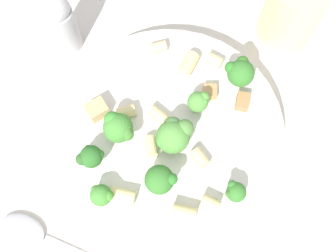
{
  "coord_description": "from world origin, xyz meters",
  "views": [
    {
      "loc": [
        -0.18,
        -0.02,
        0.52
      ],
      "look_at": [
        0.0,
        0.0,
        0.05
      ],
      "focal_mm": 45.0,
      "sensor_mm": 36.0,
      "label": 1
    }
  ],
  "objects_px": {
    "broccoli_floret_2": "(173,135)",
    "chicken_chunk_2": "(242,102)",
    "broccoli_floret_7": "(199,102)",
    "broccoli_floret_4": "(235,192)",
    "broccoli_floret_5": "(240,72)",
    "broccoli_floret_6": "(162,180)",
    "rigatoni_9": "(122,196)",
    "rigatoni_1": "(158,47)",
    "rigatoni_5": "(159,116)",
    "pasta_bowl": "(168,133)",
    "rigatoni_6": "(215,61)",
    "rigatoni_3": "(189,64)",
    "rigatoni_7": "(126,112)",
    "chicken_chunk_1": "(210,92)",
    "rigatoni_4": "(151,146)",
    "pepper_shaker": "(61,23)",
    "broccoli_floret_1": "(118,128)",
    "broccoli_floret_0": "(101,195)",
    "rigatoni_8": "(184,213)",
    "chicken_chunk_0": "(97,110)",
    "drinking_glass": "(292,12)",
    "broccoli_floret_3": "(91,157)",
    "rigatoni_0": "(200,158)",
    "spoon": "(40,238)",
    "rigatoni_2": "(210,204)"
  },
  "relations": [
    {
      "from": "rigatoni_7",
      "to": "rigatoni_8",
      "type": "distance_m",
      "value": 0.14
    },
    {
      "from": "chicken_chunk_2",
      "to": "pepper_shaker",
      "type": "height_order",
      "value": "pepper_shaker"
    },
    {
      "from": "pasta_bowl",
      "to": "rigatoni_9",
      "type": "bearing_deg",
      "value": 156.14
    },
    {
      "from": "rigatoni_1",
      "to": "rigatoni_7",
      "type": "relative_size",
      "value": 0.9
    },
    {
      "from": "rigatoni_3",
      "to": "rigatoni_7",
      "type": "distance_m",
      "value": 0.1
    },
    {
      "from": "broccoli_floret_0",
      "to": "broccoli_floret_5",
      "type": "xyz_separation_m",
      "value": [
        0.17,
        -0.14,
        0.01
      ]
    },
    {
      "from": "rigatoni_3",
      "to": "rigatoni_5",
      "type": "relative_size",
      "value": 1.04
    },
    {
      "from": "broccoli_floret_7",
      "to": "broccoli_floret_4",
      "type": "bearing_deg",
      "value": -152.54
    },
    {
      "from": "pasta_bowl",
      "to": "rigatoni_7",
      "type": "relative_size",
      "value": 12.78
    },
    {
      "from": "broccoli_floret_5",
      "to": "rigatoni_7",
      "type": "bearing_deg",
      "value": 115.62
    },
    {
      "from": "pepper_shaker",
      "to": "spoon",
      "type": "distance_m",
      "value": 0.27
    },
    {
      "from": "pasta_bowl",
      "to": "rigatoni_0",
      "type": "xyz_separation_m",
      "value": [
        -0.03,
        -0.04,
        0.02
      ]
    },
    {
      "from": "rigatoni_4",
      "to": "pepper_shaker",
      "type": "relative_size",
      "value": 0.23
    },
    {
      "from": "rigatoni_1",
      "to": "rigatoni_5",
      "type": "height_order",
      "value": "same"
    },
    {
      "from": "rigatoni_7",
      "to": "rigatoni_4",
      "type": "bearing_deg",
      "value": -136.61
    },
    {
      "from": "rigatoni_0",
      "to": "rigatoni_8",
      "type": "distance_m",
      "value": 0.07
    },
    {
      "from": "rigatoni_3",
      "to": "rigatoni_7",
      "type": "bearing_deg",
      "value": 138.11
    },
    {
      "from": "rigatoni_4",
      "to": "rigatoni_7",
      "type": "height_order",
      "value": "rigatoni_7"
    },
    {
      "from": "rigatoni_0",
      "to": "rigatoni_2",
      "type": "height_order",
      "value": "rigatoni_2"
    },
    {
      "from": "broccoli_floret_2",
      "to": "broccoli_floret_5",
      "type": "bearing_deg",
      "value": -37.3
    },
    {
      "from": "broccoli_floret_0",
      "to": "rigatoni_9",
      "type": "bearing_deg",
      "value": -78.1
    },
    {
      "from": "rigatoni_1",
      "to": "rigatoni_8",
      "type": "bearing_deg",
      "value": -164.14
    },
    {
      "from": "broccoli_floret_2",
      "to": "pasta_bowl",
      "type": "bearing_deg",
      "value": 26.06
    },
    {
      "from": "rigatoni_5",
      "to": "drinking_glass",
      "type": "relative_size",
      "value": 0.27
    },
    {
      "from": "rigatoni_4",
      "to": "chicken_chunk_2",
      "type": "height_order",
      "value": "same"
    },
    {
      "from": "broccoli_floret_7",
      "to": "rigatoni_7",
      "type": "height_order",
      "value": "broccoli_floret_7"
    },
    {
      "from": "broccoli_floret_2",
      "to": "chicken_chunk_2",
      "type": "height_order",
      "value": "broccoli_floret_2"
    },
    {
      "from": "pasta_bowl",
      "to": "rigatoni_6",
      "type": "relative_size",
      "value": 14.21
    },
    {
      "from": "broccoli_floret_7",
      "to": "rigatoni_6",
      "type": "xyz_separation_m",
      "value": [
        0.07,
        -0.01,
        -0.01
      ]
    },
    {
      "from": "rigatoni_8",
      "to": "chicken_chunk_0",
      "type": "relative_size",
      "value": 1.12
    },
    {
      "from": "broccoli_floret_2",
      "to": "broccoli_floret_5",
      "type": "xyz_separation_m",
      "value": [
        0.09,
        -0.07,
        -0.0
      ]
    },
    {
      "from": "broccoli_floret_6",
      "to": "rigatoni_9",
      "type": "relative_size",
      "value": 1.47
    },
    {
      "from": "broccoli_floret_3",
      "to": "broccoli_floret_7",
      "type": "distance_m",
      "value": 0.14
    },
    {
      "from": "chicken_chunk_2",
      "to": "drinking_glass",
      "type": "height_order",
      "value": "drinking_glass"
    },
    {
      "from": "broccoli_floret_2",
      "to": "chicken_chunk_1",
      "type": "xyz_separation_m",
      "value": [
        0.07,
        -0.04,
        -0.02
      ]
    },
    {
      "from": "broccoli_floret_6",
      "to": "chicken_chunk_0",
      "type": "bearing_deg",
      "value": 48.95
    },
    {
      "from": "chicken_chunk_0",
      "to": "broccoli_floret_2",
      "type": "bearing_deg",
      "value": -105.2
    },
    {
      "from": "pasta_bowl",
      "to": "broccoli_floret_0",
      "type": "height_order",
      "value": "broccoli_floret_0"
    },
    {
      "from": "broccoli_floret_3",
      "to": "chicken_chunk_2",
      "type": "relative_size",
      "value": 1.71
    },
    {
      "from": "pasta_bowl",
      "to": "broccoli_floret_4",
      "type": "xyz_separation_m",
      "value": [
        -0.07,
        -0.09,
        0.03
      ]
    },
    {
      "from": "rigatoni_6",
      "to": "pasta_bowl",
      "type": "bearing_deg",
      "value": 154.4
    },
    {
      "from": "broccoli_floret_1",
      "to": "pasta_bowl",
      "type": "bearing_deg",
      "value": -74.68
    },
    {
      "from": "broccoli_floret_3",
      "to": "rigatoni_0",
      "type": "bearing_deg",
      "value": -80.81
    },
    {
      "from": "rigatoni_5",
      "to": "rigatoni_7",
      "type": "xyz_separation_m",
      "value": [
        -0.0,
        0.04,
        0.0
      ]
    },
    {
      "from": "spoon",
      "to": "chicken_chunk_2",
      "type": "bearing_deg",
      "value": -49.16
    },
    {
      "from": "rigatoni_4",
      "to": "rigatoni_7",
      "type": "distance_m",
      "value": 0.05
    },
    {
      "from": "broccoli_floret_6",
      "to": "rigatoni_4",
      "type": "relative_size",
      "value": 1.84
    },
    {
      "from": "rigatoni_7",
      "to": "chicken_chunk_1",
      "type": "relative_size",
      "value": 1.3
    },
    {
      "from": "rigatoni_5",
      "to": "chicken_chunk_2",
      "type": "distance_m",
      "value": 0.1
    },
    {
      "from": "pasta_bowl",
      "to": "rigatoni_9",
      "type": "distance_m",
      "value": 0.1
    }
  ]
}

